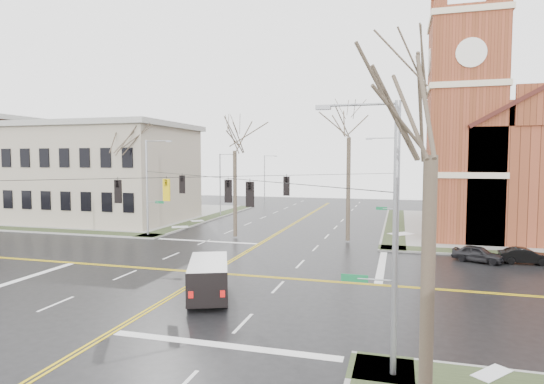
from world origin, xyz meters
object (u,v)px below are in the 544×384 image
(church, at_px, (536,148))
(streetlight_north_b, at_px, (265,176))
(parked_car_a, at_px, (478,254))
(tree_ne, at_px, (349,130))
(tree_se, at_px, (431,136))
(signal_pole_se, at_px, (390,231))
(signal_pole_ne, at_px, (396,189))
(streetlight_north_a, at_px, (221,182))
(tree_nw_near, at_px, (235,145))
(tree_nw_far, at_px, (128,149))
(signal_pole_nw, at_px, (149,185))
(parked_car_b, at_px, (525,256))
(cargo_van, at_px, (209,275))

(church, bearing_deg, streetlight_north_b, 146.75)
(church, distance_m, parked_car_a, 19.97)
(tree_ne, relative_size, tree_se, 1.26)
(signal_pole_se, bearing_deg, signal_pole_ne, 90.00)
(signal_pole_ne, bearing_deg, streetlight_north_b, 121.05)
(streetlight_north_a, xyz_separation_m, parked_car_a, (27.71, -19.89, -3.88))
(tree_nw_near, bearing_deg, tree_ne, 3.80)
(tree_nw_far, height_order, tree_ne, tree_ne)
(parked_car_a, distance_m, tree_nw_far, 33.39)
(church, distance_m, streetlight_north_a, 35.78)
(signal_pole_nw, relative_size, signal_pole_se, 1.00)
(streetlight_north_a, distance_m, parked_car_b, 36.72)
(streetlight_north_a, xyz_separation_m, parked_car_b, (30.80, -19.62, -3.91))
(streetlight_north_a, bearing_deg, signal_pole_nw, -92.32)
(tree_se, bearing_deg, streetlight_north_a, 118.46)
(parked_car_b, xyz_separation_m, tree_se, (-7.79, -22.81, 7.30))
(signal_pole_nw, bearing_deg, tree_nw_near, 9.15)
(church, relative_size, parked_car_a, 8.00)
(tree_nw_far, height_order, tree_nw_near, tree_nw_near)
(signal_pole_se, relative_size, tree_nw_near, 0.75)
(signal_pole_ne, xyz_separation_m, parked_car_a, (5.74, -3.39, -4.36))
(streetlight_north_a, relative_size, parked_car_a, 2.33)
(parked_car_a, bearing_deg, streetlight_north_a, 78.13)
(signal_pole_ne, relative_size, cargo_van, 1.65)
(streetlight_north_a, bearing_deg, signal_pole_se, -60.91)
(streetlight_north_b, xyz_separation_m, tree_ne, (17.90, -34.49, 5.37))
(streetlight_north_a, bearing_deg, tree_se, -61.54)
(tree_nw_far, xyz_separation_m, tree_nw_near, (11.81, -0.88, 0.23))
(streetlight_north_a, height_order, tree_ne, tree_ne)
(streetlight_north_a, bearing_deg, parked_car_a, -35.67)
(church, bearing_deg, tree_ne, -147.24)
(signal_pole_se, bearing_deg, tree_ne, 99.25)
(tree_ne, distance_m, tree_se, 28.48)
(church, bearing_deg, signal_pole_ne, -135.34)
(parked_car_b, bearing_deg, cargo_van, 123.29)
(signal_pole_se, xyz_separation_m, tree_ne, (-4.08, 25.01, 4.89))
(signal_pole_nw, height_order, tree_nw_near, tree_nw_near)
(cargo_van, relative_size, parked_car_a, 1.59)
(signal_pole_se, xyz_separation_m, cargo_van, (-9.40, 6.76, -3.80))
(signal_pole_ne, relative_size, streetlight_north_b, 1.12)
(streetlight_north_a, height_order, tree_se, tree_se)
(streetlight_north_b, xyz_separation_m, parked_car_a, (27.71, -39.89, -3.88))
(church, xyz_separation_m, streetlight_north_a, (-35.42, 3.22, -3.97))
(signal_pole_ne, height_order, parked_car_a, signal_pole_ne)
(signal_pole_ne, xyz_separation_m, signal_pole_se, (0.00, -23.00, 0.00))
(streetlight_north_b, relative_size, parked_car_a, 2.33)
(parked_car_b, bearing_deg, church, -18.20)
(streetlight_north_a, bearing_deg, cargo_van, -68.99)
(signal_pole_nw, distance_m, signal_pole_se, 32.28)
(tree_se, bearing_deg, parked_car_b, 71.14)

